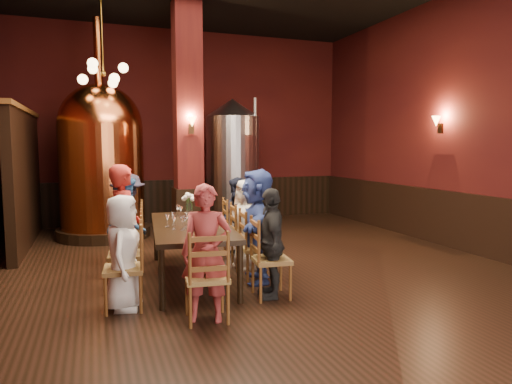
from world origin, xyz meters
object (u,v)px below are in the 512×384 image
object	(u,v)px
person_1	(125,228)
steel_vessel	(233,163)
dining_table	(191,229)
person_0	(123,252)
rose_vase	(189,200)
person_2	(127,226)
copper_kettle	(102,159)

from	to	relation	value
person_1	steel_vessel	bearing A→B (deg)	-40.26
person_1	dining_table	bearing A→B (deg)	-81.50
steel_vessel	dining_table	bearing A→B (deg)	-114.78
person_0	rose_vase	world-z (taller)	person_0
person_1	person_2	xyz separation A→B (m)	(0.07, 0.66, -0.09)
copper_kettle	rose_vase	world-z (taller)	copper_kettle
person_1	rose_vase	size ratio (longest dim) A/B	4.50
steel_vessel	rose_vase	bearing A→B (deg)	-118.55
person_0	copper_kettle	world-z (taller)	copper_kettle
person_2	copper_kettle	world-z (taller)	copper_kettle
rose_vase	dining_table	bearing A→B (deg)	-99.91
person_0	copper_kettle	bearing A→B (deg)	16.39
dining_table	person_0	world-z (taller)	person_0
person_0	copper_kettle	xyz separation A→B (m)	(-0.12, 4.33, 0.91)
dining_table	rose_vase	size ratio (longest dim) A/B	7.06
person_2	rose_vase	size ratio (longest dim) A/B	3.99
copper_kettle	steel_vessel	size ratio (longest dim) A/B	1.50
dining_table	copper_kettle	distance (m)	3.68
copper_kettle	rose_vase	distance (m)	2.91
person_1	person_2	bearing A→B (deg)	-12.72
person_0	person_2	xyz separation A→B (m)	(0.13, 1.32, 0.06)
dining_table	rose_vase	distance (m)	0.89
person_1	steel_vessel	xyz separation A→B (m)	(2.59, 3.95, 0.62)
person_1	copper_kettle	bearing A→B (deg)	-4.09
person_2	person_1	bearing A→B (deg)	-178.78
rose_vase	person_0	bearing A→B (deg)	-122.10
person_0	copper_kettle	size ratio (longest dim) A/B	0.30
person_2	steel_vessel	size ratio (longest dim) A/B	0.50
dining_table	person_2	world-z (taller)	person_2
dining_table	steel_vessel	xyz separation A→B (m)	(1.71, 3.70, 0.73)
person_2	steel_vessel	xyz separation A→B (m)	(2.52, 3.29, 0.72)
person_0	dining_table	bearing A→B (deg)	-31.27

